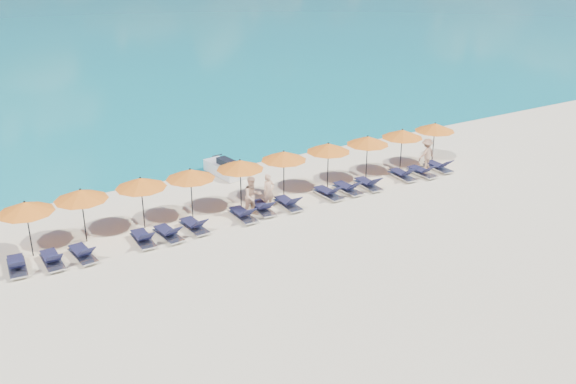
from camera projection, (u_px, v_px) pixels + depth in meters
ground at (327, 244)px, 25.36m from camera, size 1400.00×1400.00×0.00m
jetski at (224, 168)px, 32.52m from camera, size 1.22×2.59×0.89m
beachgoer_a at (269, 191)px, 28.41m from camera, size 0.62×0.44×1.61m
beachgoer_b at (253, 197)px, 27.62m from camera, size 0.88×0.52×1.79m
beachgoer_c at (427, 154)px, 33.31m from camera, size 1.08×0.60×1.60m
umbrella_0 at (25, 207)px, 23.70m from camera, size 2.10×2.10×2.28m
umbrella_1 at (81, 195)px, 24.84m from camera, size 2.10×2.10×2.28m
umbrella_2 at (141, 183)px, 26.03m from camera, size 2.10×2.10×2.28m
umbrella_3 at (190, 174)px, 26.99m from camera, size 2.10×2.10×2.28m
umbrella_4 at (240, 165)px, 28.09m from camera, size 2.10×2.10×2.28m
umbrella_5 at (284, 156)px, 29.22m from camera, size 2.10×2.10×2.28m
umbrella_6 at (328, 148)px, 30.34m from camera, size 2.10×2.10×2.28m
umbrella_7 at (368, 140)px, 31.40m from camera, size 2.10×2.10×2.28m
umbrella_8 at (402, 134)px, 32.47m from camera, size 2.10×2.10×2.28m
umbrella_9 at (435, 127)px, 33.56m from camera, size 2.10×2.10×2.28m
lounger_0 at (17, 265)px, 23.24m from camera, size 0.76×1.75×0.66m
lounger_1 at (52, 259)px, 23.66m from camera, size 0.63×1.70×0.66m
lounger_2 at (83, 253)px, 24.12m from camera, size 0.78×1.75×0.66m
lounger_3 at (143, 238)px, 25.33m from camera, size 0.69×1.72×0.66m
lounger_4 at (168, 233)px, 25.75m from camera, size 0.79×1.75×0.66m
lounger_5 at (194, 226)px, 26.43m from camera, size 0.75×1.74×0.66m
lounger_6 at (243, 214)px, 27.49m from camera, size 0.63×1.70×0.66m
lounger_7 at (262, 208)px, 28.16m from camera, size 0.75×1.74×0.66m
lounger_8 at (288, 203)px, 28.64m from camera, size 0.66×1.71×0.66m
lounger_9 at (328, 193)px, 29.79m from camera, size 0.73×1.74×0.66m
lounger_10 at (348, 188)px, 30.35m from camera, size 0.71×1.73×0.66m
lounger_11 at (368, 184)px, 30.87m from camera, size 0.72×1.73×0.66m
lounger_12 at (402, 174)px, 32.07m from camera, size 0.71×1.73×0.66m
lounger_13 at (422, 171)px, 32.48m from camera, size 0.70×1.73×0.66m
lounger_14 at (439, 166)px, 33.19m from camera, size 0.64×1.71×0.66m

